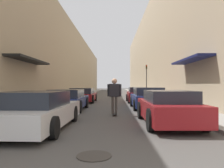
# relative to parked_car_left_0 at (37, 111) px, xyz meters

# --- Properties ---
(ground) EXTENTS (147.23, 147.23, 0.00)m
(ground) POSITION_rel_parked_car_left_0_xyz_m (2.24, 20.93, -0.59)
(ground) COLOR #4C4947
(curb_strip_left) EXTENTS (1.80, 66.92, 0.12)m
(curb_strip_left) POSITION_rel_parked_car_left_0_xyz_m (-2.04, 27.62, -0.53)
(curb_strip_left) COLOR gray
(curb_strip_left) RESTS_ON ground
(curb_strip_right) EXTENTS (1.80, 66.92, 0.12)m
(curb_strip_right) POSITION_rel_parked_car_left_0_xyz_m (6.52, 27.62, -0.53)
(curb_strip_right) COLOR gray
(curb_strip_right) RESTS_ON ground
(building_row_left) EXTENTS (4.90, 66.92, 9.59)m
(building_row_left) POSITION_rel_parked_car_left_0_xyz_m (-4.94, 27.62, 4.21)
(building_row_left) COLOR tan
(building_row_left) RESTS_ON ground
(building_row_right) EXTENTS (4.90, 66.92, 13.28)m
(building_row_right) POSITION_rel_parked_car_left_0_xyz_m (9.42, 27.62, 6.05)
(building_row_right) COLOR tan
(building_row_right) RESTS_ON ground
(parked_car_left_0) EXTENTS (2.07, 4.61, 1.22)m
(parked_car_left_0) POSITION_rel_parked_car_left_0_xyz_m (0.00, 0.00, 0.00)
(parked_car_left_0) COLOR silver
(parked_car_left_0) RESTS_ON ground
(parked_car_left_1) EXTENTS (1.97, 4.36, 1.18)m
(parked_car_left_1) POSITION_rel_parked_car_left_0_xyz_m (-0.13, 5.24, -0.01)
(parked_car_left_1) COLOR navy
(parked_car_left_1) RESTS_ON ground
(parked_car_left_2) EXTENTS (2.09, 4.48, 1.18)m
(parked_car_left_2) POSITION_rel_parked_car_left_0_xyz_m (-0.13, 11.19, -0.01)
(parked_car_left_2) COLOR maroon
(parked_car_left_2) RESTS_ON ground
(parked_car_right_0) EXTENTS (1.86, 4.19, 1.22)m
(parked_car_right_0) POSITION_rel_parked_car_left_0_xyz_m (4.46, 0.89, 0.02)
(parked_car_right_0) COLOR maroon
(parked_car_right_0) RESTS_ON ground
(parked_car_right_1) EXTENTS (1.93, 4.00, 1.28)m
(parked_car_right_1) POSITION_rel_parked_car_left_0_xyz_m (4.54, 6.19, 0.03)
(parked_car_right_1) COLOR navy
(parked_car_right_1) RESTS_ON ground
(parked_car_right_2) EXTENTS (1.88, 4.09, 1.25)m
(parked_car_right_2) POSITION_rel_parked_car_left_0_xyz_m (4.50, 11.05, 0.02)
(parked_car_right_2) COLOR maroon
(parked_car_right_2) RESTS_ON ground
(skateboarder) EXTENTS (0.66, 0.78, 1.73)m
(skateboarder) POSITION_rel_parked_car_left_0_xyz_m (2.52, 3.20, 0.48)
(skateboarder) COLOR black
(skateboarder) RESTS_ON ground
(manhole_cover) EXTENTS (0.70, 0.70, 0.02)m
(manhole_cover) POSITION_rel_parked_car_left_0_xyz_m (2.12, -2.69, -0.58)
(manhole_cover) COLOR #332D28
(manhole_cover) RESTS_ON ground
(traffic_light) EXTENTS (0.16, 0.22, 3.67)m
(traffic_light) POSITION_rel_parked_car_left_0_xyz_m (6.26, 18.46, 1.78)
(traffic_light) COLOR #2D2D2D
(traffic_light) RESTS_ON curb_strip_right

